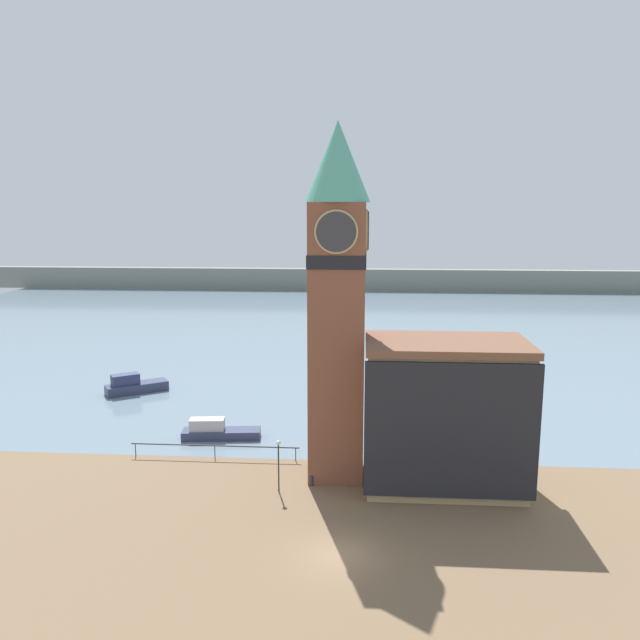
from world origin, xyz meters
TOP-DOWN VIEW (x-y plane):
  - ground_plane at (0.00, 0.00)m, footprint 160.00×160.00m
  - water at (0.00, 73.16)m, footprint 160.00×120.00m
  - far_shoreline at (0.00, 113.16)m, footprint 180.00×3.00m
  - pier_railing at (-10.02, 12.91)m, footprint 13.13×0.08m
  - clock_tower at (-0.54, 10.64)m, footprint 4.39×4.39m
  - pier_building at (6.93, 9.56)m, footprint 11.06×6.83m
  - boat_near at (-10.83, 17.21)m, footprint 6.64×2.37m
  - boat_far at (-22.54, 29.46)m, footprint 6.27×5.04m
  - mooring_bollard_near at (-2.19, 8.74)m, footprint 0.28×0.28m
  - lamp_post at (-4.34, 7.65)m, footprint 0.32×0.32m

SIDE VIEW (x-z plane):
  - water at x=0.00m, z-range 0.00..0.00m
  - ground_plane at x=0.00m, z-range 0.00..0.00m
  - mooring_bollard_near at x=-2.19m, z-range 0.03..0.78m
  - boat_near at x=-10.83m, z-range -0.24..1.47m
  - boat_far at x=-22.54m, z-range -0.29..1.82m
  - pier_railing at x=-10.02m, z-range 0.42..1.51m
  - far_shoreline at x=0.00m, z-range 0.00..5.00m
  - lamp_post at x=-4.34m, z-range 0.75..4.42m
  - pier_building at x=6.93m, z-range 0.02..10.29m
  - clock_tower at x=-0.54m, z-range 0.76..25.51m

